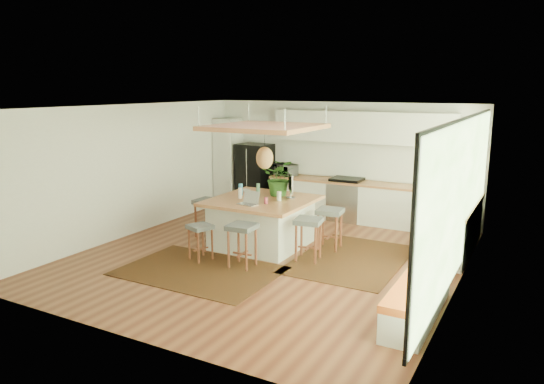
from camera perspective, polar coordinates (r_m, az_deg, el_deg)
The scene contains 36 objects.
floor at distance 9.37m, azimuth -0.39°, elevation -7.27°, with size 7.00×7.00×0.00m, color #582819.
ceiling at distance 8.87m, azimuth -0.41°, elevation 9.46°, with size 7.00×7.00×0.00m, color white.
wall_back at distance 12.16m, azimuth 7.62°, elevation 3.58°, with size 6.50×6.50×0.00m, color silver.
wall_front at distance 6.28m, azimuth -16.11°, elevation -4.44°, with size 6.50×6.50×0.00m, color silver.
wall_left at distance 10.95m, azimuth -15.47°, elevation 2.36°, with size 7.00×7.00×0.00m, color silver.
wall_right at distance 8.01m, azimuth 20.41°, elevation -1.28°, with size 7.00×7.00×0.00m, color silver.
window_wall at distance 8.00m, azimuth 20.22°, elevation -0.90°, with size 0.10×6.20×2.60m, color black, non-canonical shape.
pantry at distance 13.26m, azimuth -4.92°, elevation 3.32°, with size 0.55×0.60×2.25m, color silver.
back_counter_base at distance 11.85m, azimuth 9.43°, elevation -1.17°, with size 4.20×0.60×0.88m, color silver.
back_counter_top at distance 11.75m, azimuth 9.50°, elevation 1.02°, with size 4.24×0.64×0.05m, color #9C5937.
backsplash at distance 11.96m, azimuth 10.05°, elevation 3.37°, with size 4.20×0.02×0.80m, color white.
upper_cabinets at distance 11.72m, azimuth 9.93°, elevation 7.14°, with size 4.20×0.34×0.70m, color silver.
range at distance 11.92m, azimuth 8.30°, elevation -0.77°, with size 0.76×0.62×1.00m, color #A5A5AA, non-canonical shape.
right_counter_base at distance 10.19m, azimuth 19.94°, elevation -3.84°, with size 0.60×2.50×0.88m, color silver.
right_counter_top at distance 10.08m, azimuth 20.12°, elevation -1.32°, with size 0.64×2.54×0.05m, color #9C5937.
window_bench at distance 7.25m, azimuth 15.96°, elevation -11.45°, with size 0.52×2.00×0.50m, color silver, non-canonical shape.
ceiling_panel at distance 9.41m, azimuth -0.83°, elevation 5.62°, with size 1.86×1.86×0.80m, color #9C5937, non-canonical shape.
rug_near at distance 8.77m, azimuth -8.11°, elevation -8.71°, with size 2.60×1.80×0.01m, color black.
rug_right at distance 9.36m, azimuth 8.83°, elevation -7.41°, with size 1.80×2.60×0.01m, color black.
fridge at distance 12.87m, azimuth -1.93°, elevation 2.21°, with size 0.82×0.64×1.64m, color black, non-canonical shape.
island at distance 9.89m, azimuth -1.15°, elevation -3.43°, with size 1.85×1.85×0.93m, color #9C5937, non-canonical shape.
stool_near_left at distance 9.21m, azimuth -7.98°, elevation -5.42°, with size 0.38×0.38×0.65m, color #474B4F, non-canonical shape.
stool_near_right at distance 8.78m, azimuth -3.35°, elevation -6.17°, with size 0.45×0.45×0.76m, color #474B4F, non-canonical shape.
stool_right_front at distance 9.11m, azimuth 4.07°, elevation -5.52°, with size 0.46×0.46×0.77m, color #474B4F, non-canonical shape.
stool_right_back at distance 9.79m, azimuth 6.44°, elevation -4.34°, with size 0.46×0.46×0.78m, color #474B4F, non-canonical shape.
stool_left_side at distance 10.62m, azimuth -7.19°, elevation -3.08°, with size 0.46×0.46×0.78m, color #474B4F, non-canonical shape.
laptop at distance 9.30m, azimuth -2.77°, elevation -0.70°, with size 0.35×0.37×0.26m, color #A5A5AA, non-canonical shape.
monitor at distance 9.84m, azimuth 2.11°, elevation 0.82°, with size 0.52×0.18×0.48m, color #A5A5AA, non-canonical shape.
microwave at distance 12.36m, azimuth 1.54°, elevation 2.64°, with size 0.52×0.29×0.35m, color #A5A5AA.
island_plant at distance 10.04m, azimuth 0.88°, elevation 1.18°, with size 0.65×0.73×0.57m, color #1E4C19.
island_bowl at distance 10.48m, azimuth -2.99°, elevation 0.17°, with size 0.19×0.19×0.05m, color silver.
island_bottle_0 at distance 10.12m, azimuth -3.59°, elevation 0.16°, with size 0.07×0.07×0.19m, color #3690DA.
island_bottle_1 at distance 9.84m, azimuth -3.62°, elevation -0.18°, with size 0.07×0.07×0.19m, color silver.
island_bottle_2 at distance 9.39m, azimuth -0.74°, elevation -0.74°, with size 0.07×0.07×0.19m, color #9D3447.
island_bottle_3 at distance 9.64m, azimuth 0.79°, elevation -0.40°, with size 0.07×0.07×0.19m, color silver.
island_bottle_4 at distance 10.07m, azimuth -1.45°, elevation 0.12°, with size 0.07×0.07×0.19m, color #568F6E.
Camera 1 is at (4.29, -7.75, 3.04)m, focal length 33.70 mm.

